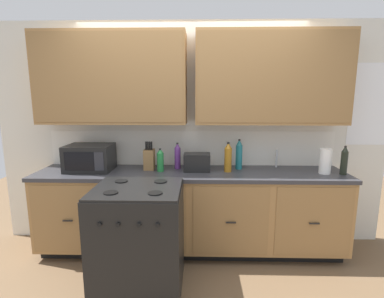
{
  "coord_description": "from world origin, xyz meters",
  "views": [
    {
      "loc": [
        0.09,
        -2.69,
        1.71
      ],
      "look_at": [
        0.02,
        0.27,
        1.17
      ],
      "focal_mm": 26.96,
      "sensor_mm": 36.0,
      "label": 1
    }
  ],
  "objects_px": {
    "knife_block": "(149,159)",
    "bottle_green": "(160,160)",
    "microwave": "(90,158)",
    "bottle_amber": "(228,157)",
    "toaster": "(197,162)",
    "bottle_dark": "(344,161)",
    "bottle_teal": "(239,155)",
    "bottle_violet": "(178,156)",
    "stove_range": "(139,238)",
    "paper_towel_roll": "(325,161)"
  },
  "relations": [
    {
      "from": "bottle_amber",
      "to": "bottle_green",
      "type": "bearing_deg",
      "value": -179.79
    },
    {
      "from": "microwave",
      "to": "knife_block",
      "type": "relative_size",
      "value": 1.55
    },
    {
      "from": "stove_range",
      "to": "bottle_green",
      "type": "relative_size",
      "value": 3.82
    },
    {
      "from": "stove_range",
      "to": "bottle_teal",
      "type": "bearing_deg",
      "value": 38.01
    },
    {
      "from": "bottle_teal",
      "to": "bottle_violet",
      "type": "relative_size",
      "value": 1.14
    },
    {
      "from": "bottle_green",
      "to": "toaster",
      "type": "bearing_deg",
      "value": 3.92
    },
    {
      "from": "bottle_green",
      "to": "bottle_amber",
      "type": "bearing_deg",
      "value": 0.21
    },
    {
      "from": "paper_towel_roll",
      "to": "bottle_amber",
      "type": "relative_size",
      "value": 0.82
    },
    {
      "from": "bottle_violet",
      "to": "knife_block",
      "type": "bearing_deg",
      "value": -173.93
    },
    {
      "from": "microwave",
      "to": "bottle_violet",
      "type": "distance_m",
      "value": 0.95
    },
    {
      "from": "stove_range",
      "to": "knife_block",
      "type": "relative_size",
      "value": 3.06
    },
    {
      "from": "bottle_dark",
      "to": "paper_towel_roll",
      "type": "bearing_deg",
      "value": 170.1
    },
    {
      "from": "knife_block",
      "to": "bottle_green",
      "type": "height_order",
      "value": "knife_block"
    },
    {
      "from": "knife_block",
      "to": "bottle_amber",
      "type": "height_order",
      "value": "bottle_amber"
    },
    {
      "from": "knife_block",
      "to": "bottle_teal",
      "type": "height_order",
      "value": "bottle_teal"
    },
    {
      "from": "bottle_dark",
      "to": "bottle_amber",
      "type": "distance_m",
      "value": 1.18
    },
    {
      "from": "paper_towel_roll",
      "to": "bottle_dark",
      "type": "distance_m",
      "value": 0.18
    },
    {
      "from": "toaster",
      "to": "bottle_amber",
      "type": "distance_m",
      "value": 0.34
    },
    {
      "from": "toaster",
      "to": "bottle_teal",
      "type": "xyz_separation_m",
      "value": [
        0.46,
        0.1,
        0.07
      ]
    },
    {
      "from": "knife_block",
      "to": "bottle_green",
      "type": "relative_size",
      "value": 1.25
    },
    {
      "from": "toaster",
      "to": "knife_block",
      "type": "height_order",
      "value": "knife_block"
    },
    {
      "from": "bottle_dark",
      "to": "bottle_teal",
      "type": "height_order",
      "value": "bottle_teal"
    },
    {
      "from": "knife_block",
      "to": "toaster",
      "type": "bearing_deg",
      "value": -6.04
    },
    {
      "from": "paper_towel_roll",
      "to": "bottle_teal",
      "type": "height_order",
      "value": "bottle_teal"
    },
    {
      "from": "bottle_amber",
      "to": "bottle_green",
      "type": "relative_size",
      "value": 1.28
    },
    {
      "from": "bottle_teal",
      "to": "toaster",
      "type": "bearing_deg",
      "value": -167.85
    },
    {
      "from": "bottle_amber",
      "to": "bottle_teal",
      "type": "xyz_separation_m",
      "value": [
        0.13,
        0.12,
        0.01
      ]
    },
    {
      "from": "toaster",
      "to": "knife_block",
      "type": "relative_size",
      "value": 0.9
    },
    {
      "from": "microwave",
      "to": "paper_towel_roll",
      "type": "bearing_deg",
      "value": -1.57
    },
    {
      "from": "toaster",
      "to": "bottle_green",
      "type": "relative_size",
      "value": 1.13
    },
    {
      "from": "toaster",
      "to": "microwave",
      "type": "bearing_deg",
      "value": -179.72
    },
    {
      "from": "paper_towel_roll",
      "to": "toaster",
      "type": "bearing_deg",
      "value": 176.82
    },
    {
      "from": "stove_range",
      "to": "toaster",
      "type": "distance_m",
      "value": 0.99
    },
    {
      "from": "microwave",
      "to": "bottle_teal",
      "type": "bearing_deg",
      "value": 3.71
    },
    {
      "from": "toaster",
      "to": "bottle_teal",
      "type": "distance_m",
      "value": 0.48
    },
    {
      "from": "paper_towel_roll",
      "to": "bottle_green",
      "type": "xyz_separation_m",
      "value": [
        -1.72,
        0.05,
        -0.01
      ]
    },
    {
      "from": "bottle_dark",
      "to": "bottle_violet",
      "type": "relative_size",
      "value": 1.03
    },
    {
      "from": "bottle_amber",
      "to": "knife_block",
      "type": "bearing_deg",
      "value": 174.67
    },
    {
      "from": "stove_range",
      "to": "microwave",
      "type": "height_order",
      "value": "microwave"
    },
    {
      "from": "toaster",
      "to": "paper_towel_roll",
      "type": "relative_size",
      "value": 1.08
    },
    {
      "from": "microwave",
      "to": "knife_block",
      "type": "xyz_separation_m",
      "value": [
        0.64,
        0.06,
        -0.02
      ]
    },
    {
      "from": "toaster",
      "to": "bottle_green",
      "type": "height_order",
      "value": "bottle_green"
    },
    {
      "from": "microwave",
      "to": "bottle_violet",
      "type": "height_order",
      "value": "bottle_violet"
    },
    {
      "from": "toaster",
      "to": "bottle_amber",
      "type": "height_order",
      "value": "bottle_amber"
    },
    {
      "from": "knife_block",
      "to": "bottle_dark",
      "type": "distance_m",
      "value": 2.04
    },
    {
      "from": "bottle_violet",
      "to": "microwave",
      "type": "bearing_deg",
      "value": -174.32
    },
    {
      "from": "bottle_amber",
      "to": "stove_range",
      "type": "bearing_deg",
      "value": -142.87
    },
    {
      "from": "knife_block",
      "to": "bottle_dark",
      "type": "relative_size",
      "value": 1.04
    },
    {
      "from": "paper_towel_roll",
      "to": "bottle_amber",
      "type": "bearing_deg",
      "value": 177.15
    },
    {
      "from": "bottle_teal",
      "to": "paper_towel_roll",
      "type": "bearing_deg",
      "value": -11.28
    }
  ]
}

